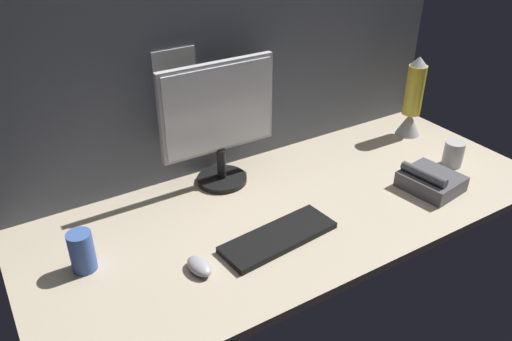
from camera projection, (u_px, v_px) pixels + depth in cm
name	position (u px, v px, depth cm)	size (l,w,h in cm)	color
ground_plane	(293.00, 205.00, 173.34)	(180.00, 80.00, 3.00)	tan
cubicle_wall_back	(236.00, 73.00, 182.59)	(180.00, 5.50, 69.18)	#565B66
monitor	(219.00, 119.00, 172.23)	(42.08, 18.00, 44.38)	black
keyboard	(279.00, 237.00, 154.19)	(37.00, 13.00, 2.00)	black
mouse	(199.00, 266.00, 141.79)	(5.60, 9.60, 3.40)	#99999E
mug_steel	(453.00, 154.00, 192.12)	(7.53, 7.53, 9.67)	#B2B2B7
mug_ceramic_blue	(82.00, 251.00, 140.45)	(6.92, 6.92, 12.20)	#38569E
lava_lamp	(412.00, 103.00, 210.69)	(10.39, 10.39, 34.00)	#A5A5AD
desk_phone	(430.00, 181.00, 178.25)	(19.49, 21.19, 8.80)	#4C4C51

